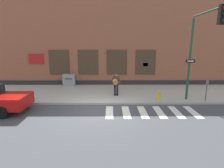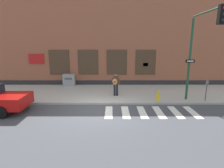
{
  "view_description": "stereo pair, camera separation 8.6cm",
  "coord_description": "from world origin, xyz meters",
  "px_view_note": "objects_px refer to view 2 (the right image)",
  "views": [
    {
      "loc": [
        0.78,
        -9.57,
        3.76
      ],
      "look_at": [
        0.84,
        1.4,
        1.3
      ],
      "focal_mm": 28.0,
      "sensor_mm": 36.0,
      "label": 1
    },
    {
      "loc": [
        0.86,
        -9.57,
        3.76
      ],
      "look_at": [
        0.84,
        1.4,
        1.3
      ],
      "focal_mm": 28.0,
      "sensor_mm": 36.0,
      "label": 2
    }
  ],
  "objects_px": {
    "utility_box": "(70,80)",
    "fire_hydrant": "(159,96)",
    "parking_meter": "(207,87)",
    "busker": "(116,83)",
    "traffic_light": "(201,43)"
  },
  "relations": [
    {
      "from": "utility_box",
      "to": "fire_hydrant",
      "type": "height_order",
      "value": "utility_box"
    },
    {
      "from": "parking_meter",
      "to": "busker",
      "type": "bearing_deg",
      "value": 167.92
    },
    {
      "from": "parking_meter",
      "to": "utility_box",
      "type": "relative_size",
      "value": 1.36
    },
    {
      "from": "traffic_light",
      "to": "utility_box",
      "type": "relative_size",
      "value": 5.12
    },
    {
      "from": "utility_box",
      "to": "fire_hydrant",
      "type": "bearing_deg",
      "value": -32.54
    },
    {
      "from": "busker",
      "to": "traffic_light",
      "type": "xyz_separation_m",
      "value": [
        4.77,
        -2.05,
        2.79
      ]
    },
    {
      "from": "busker",
      "to": "traffic_light",
      "type": "bearing_deg",
      "value": -23.29
    },
    {
      "from": "busker",
      "to": "parking_meter",
      "type": "relative_size",
      "value": 1.18
    },
    {
      "from": "busker",
      "to": "fire_hydrant",
      "type": "xyz_separation_m",
      "value": [
        2.77,
        -1.23,
        -0.62
      ]
    },
    {
      "from": "traffic_light",
      "to": "parking_meter",
      "type": "height_order",
      "value": "traffic_light"
    },
    {
      "from": "parking_meter",
      "to": "fire_hydrant",
      "type": "relative_size",
      "value": 2.05
    },
    {
      "from": "traffic_light",
      "to": "utility_box",
      "type": "xyz_separation_m",
      "value": [
        -8.91,
        5.24,
        -3.22
      ]
    },
    {
      "from": "busker",
      "to": "fire_hydrant",
      "type": "height_order",
      "value": "busker"
    },
    {
      "from": "fire_hydrant",
      "to": "busker",
      "type": "bearing_deg",
      "value": 156.1
    },
    {
      "from": "busker",
      "to": "fire_hydrant",
      "type": "distance_m",
      "value": 3.1
    }
  ]
}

